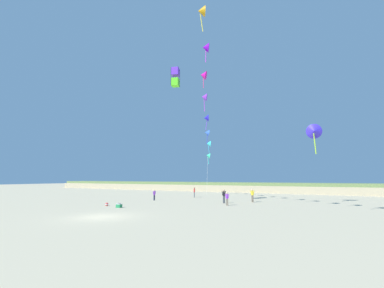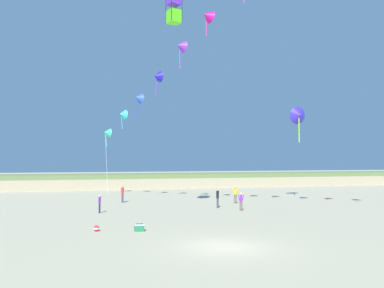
% 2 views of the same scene
% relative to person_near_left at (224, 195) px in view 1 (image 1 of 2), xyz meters
% --- Properties ---
extents(ground_plane, '(240.00, 240.00, 0.00)m').
position_rel_person_near_left_xyz_m(ground_plane, '(-4.70, -15.23, -0.99)').
color(ground_plane, '#C1B28E').
extents(dune_ridge, '(120.00, 8.65, 2.06)m').
position_rel_person_near_left_xyz_m(dune_ridge, '(-4.70, 28.42, 0.03)').
color(dune_ridge, tan).
rests_on(dune_ridge, ground).
extents(person_near_left, '(0.44, 0.52, 1.72)m').
position_rel_person_near_left_xyz_m(person_near_left, '(0.00, 0.00, 0.00)').
color(person_near_left, '#474C56').
rests_on(person_near_left, ground).
extents(person_near_right, '(0.37, 0.52, 1.63)m').
position_rel_person_near_left_xyz_m(person_near_right, '(-7.72, 6.70, -0.05)').
color(person_near_right, '#474C56').
rests_on(person_near_right, ground).
extents(person_mid_center, '(0.61, 0.26, 1.75)m').
position_rel_person_near_left_xyz_m(person_mid_center, '(2.81, 2.97, 0.02)').
color(person_mid_center, '#726656').
rests_on(person_mid_center, ground).
extents(person_far_left, '(0.23, 0.51, 1.48)m').
position_rel_person_near_left_xyz_m(person_far_left, '(-10.20, -0.77, -0.14)').
color(person_far_left, '#282D4C').
rests_on(person_far_left, ground).
extents(person_far_right, '(0.53, 0.21, 1.52)m').
position_rel_person_near_left_xyz_m(person_far_right, '(1.29, -2.31, -0.11)').
color(person_far_right, '#726656').
rests_on(person_far_right, ground).
extents(kite_banner_string, '(16.04, 35.40, 25.31)m').
position_rel_person_near_left_xyz_m(kite_banner_string, '(-1.44, -2.26, 15.14)').
color(kite_banner_string, '#34D79C').
extents(large_kite_low_lead, '(1.19, 1.19, 2.42)m').
position_rel_person_near_left_xyz_m(large_kite_low_lead, '(-4.84, -3.97, 15.00)').
color(large_kite_low_lead, '#55DD1F').
extents(large_kite_mid_trail, '(1.93, 0.89, 3.83)m').
position_rel_person_near_left_xyz_m(large_kite_mid_trail, '(10.50, 4.26, 7.95)').
color(large_kite_mid_trail, '#3A2AD1').
extents(beach_cooler, '(0.58, 0.41, 0.46)m').
position_rel_person_near_left_xyz_m(beach_cooler, '(-8.18, -9.74, -0.78)').
color(beach_cooler, '#23844C').
rests_on(beach_cooler, ground).
extents(beach_ball, '(0.36, 0.36, 0.36)m').
position_rel_person_near_left_xyz_m(beach_ball, '(-10.66, -9.10, -0.81)').
color(beach_ball, red).
rests_on(beach_ball, ground).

